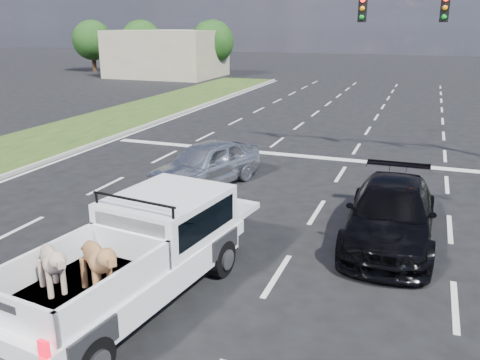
% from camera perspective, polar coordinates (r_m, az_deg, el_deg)
% --- Properties ---
extents(ground, '(160.00, 160.00, 0.00)m').
position_cam_1_polar(ground, '(11.51, -4.33, -9.23)').
color(ground, black).
rests_on(ground, ground).
extents(road_markings, '(17.75, 60.00, 0.01)m').
position_cam_1_polar(road_markings, '(17.26, 4.71, -0.03)').
color(road_markings, silver).
rests_on(road_markings, ground).
extents(grass_median_left, '(5.00, 60.00, 0.10)m').
position_cam_1_polar(grass_median_left, '(22.64, -25.03, 2.69)').
color(grass_median_left, '#264114').
rests_on(grass_median_left, ground).
extents(curb_left, '(0.15, 60.00, 0.14)m').
position_cam_1_polar(curb_left, '(20.99, -20.28, 2.26)').
color(curb_left, '#A29C94').
rests_on(curb_left, ground).
extents(building_left, '(10.00, 8.00, 4.40)m').
position_cam_1_polar(building_left, '(51.54, -8.21, 13.87)').
color(building_left, tan).
rests_on(building_left, ground).
extents(tree_far_a, '(4.20, 4.20, 5.40)m').
position_cam_1_polar(tree_far_a, '(58.52, -16.25, 14.84)').
color(tree_far_a, '#332114').
rests_on(tree_far_a, ground).
extents(tree_far_b, '(4.20, 4.20, 5.40)m').
position_cam_1_polar(tree_far_b, '(55.21, -11.04, 15.08)').
color(tree_far_b, '#332114').
rests_on(tree_far_b, ground).
extents(tree_far_c, '(4.20, 4.20, 5.40)m').
position_cam_1_polar(tree_far_c, '(51.56, -3.11, 15.23)').
color(tree_far_c, '#332114').
rests_on(tree_far_c, ground).
extents(pickup_truck, '(2.68, 5.75, 2.08)m').
position_cam_1_polar(pickup_truck, '(9.81, -11.64, -8.21)').
color(pickup_truck, black).
rests_on(pickup_truck, ground).
extents(silver_sedan, '(2.94, 4.59, 1.45)m').
position_cam_1_polar(silver_sedan, '(16.55, -3.86, 1.84)').
color(silver_sedan, silver).
rests_on(silver_sedan, ground).
extents(black_coupe, '(2.08, 5.01, 1.45)m').
position_cam_1_polar(black_coupe, '(12.76, 16.56, -3.64)').
color(black_coupe, black).
rests_on(black_coupe, ground).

